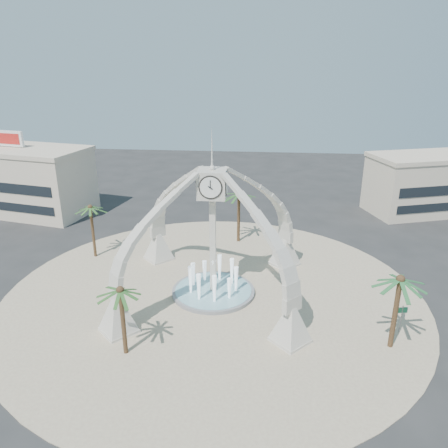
# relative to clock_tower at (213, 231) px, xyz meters

# --- Properties ---
(ground) EXTENTS (140.00, 140.00, 0.00)m
(ground) POSITION_rel_clock_tower_xyz_m (0.00, 0.00, -6.49)
(ground) COLOR #282828
(ground) RESTS_ON ground
(plaza) EXTENTS (40.00, 40.00, 0.06)m
(plaza) POSITION_rel_clock_tower_xyz_m (0.00, 0.00, -6.46)
(plaza) COLOR #C4B391
(plaza) RESTS_ON ground
(clock_tower) EXTENTS (17.94, 17.94, 16.30)m
(clock_tower) POSITION_rel_clock_tower_xyz_m (0.00, 0.00, 0.00)
(clock_tower) COLOR beige
(clock_tower) RESTS_ON ground
(fountain) EXTENTS (8.00, 8.00, 3.62)m
(fountain) POSITION_rel_clock_tower_xyz_m (0.00, 0.00, -6.20)
(fountain) COLOR gray
(fountain) RESTS_ON ground
(building_nw) EXTENTS (23.75, 13.73, 11.90)m
(building_nw) POSITION_rel_clock_tower_xyz_m (-32.00, 22.00, -1.66)
(building_nw) COLOR beige
(building_nw) RESTS_ON ground
(building_ne) EXTENTS (21.87, 14.17, 8.60)m
(building_ne) POSITION_rel_clock_tower_xyz_m (30.00, 28.00, -2.18)
(building_ne) COLOR beige
(building_ne) RESTS_ON ground
(palm_east) EXTENTS (5.20, 5.20, 6.79)m
(palm_east) POSITION_rel_clock_tower_xyz_m (14.94, -6.96, -0.58)
(palm_east) COLOR brown
(palm_east) RESTS_ON ground
(palm_west) EXTENTS (3.82, 3.82, 6.66)m
(palm_west) POSITION_rel_clock_tower_xyz_m (-14.56, 7.12, -0.58)
(palm_west) COLOR brown
(palm_west) RESTS_ON ground
(palm_north) EXTENTS (5.17, 5.17, 6.98)m
(palm_north) POSITION_rel_clock_tower_xyz_m (1.55, 13.22, -0.35)
(palm_north) COLOR brown
(palm_north) RESTS_ON ground
(palm_south) EXTENTS (4.90, 4.90, 6.23)m
(palm_south) POSITION_rel_clock_tower_xyz_m (-5.63, -9.79, -1.04)
(palm_south) COLOR brown
(palm_south) RESTS_ON ground
(street_sign) EXTENTS (0.91, 0.21, 2.52)m
(street_sign) POSITION_rel_clock_tower_xyz_m (16.20, -4.85, -4.69)
(street_sign) COLOR slate
(street_sign) RESTS_ON ground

